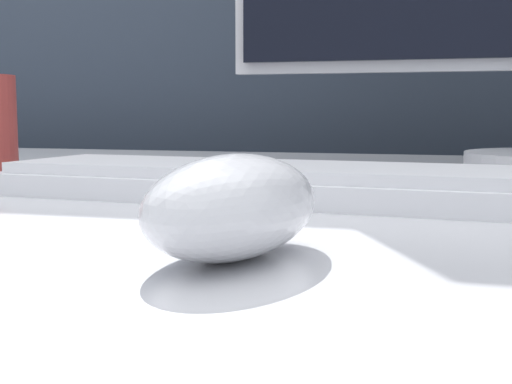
{
  "coord_description": "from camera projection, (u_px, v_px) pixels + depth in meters",
  "views": [
    {
      "loc": [
        0.16,
        -0.5,
        0.84
      ],
      "look_at": [
        0.06,
        -0.18,
        0.8
      ],
      "focal_mm": 50.0,
      "sensor_mm": 36.0,
      "label": 1
    }
  ],
  "objects": [
    {
      "name": "keyboard",
      "position": [
        253.0,
        181.0,
        0.51
      ],
      "size": [
        0.39,
        0.15,
        0.02
      ],
      "rotation": [
        0.0,
        0.0,
        -0.08
      ],
      "color": "white",
      "rests_on": "desk"
    },
    {
      "name": "partition_panel",
      "position": [
        361.0,
        170.0,
        1.16
      ],
      "size": [
        5.0,
        0.03,
        1.48
      ],
      "color": "#333D4C",
      "rests_on": "ground_plane"
    },
    {
      "name": "computer_mouse_near",
      "position": [
        234.0,
        206.0,
        0.3
      ],
      "size": [
        0.08,
        0.12,
        0.04
      ],
      "rotation": [
        0.0,
        0.0,
        -0.15
      ],
      "color": "silver",
      "rests_on": "desk"
    }
  ]
}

